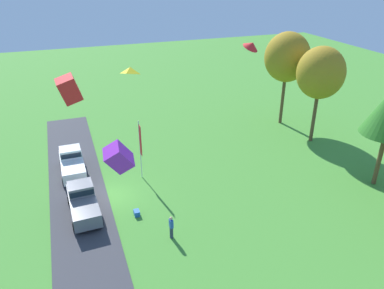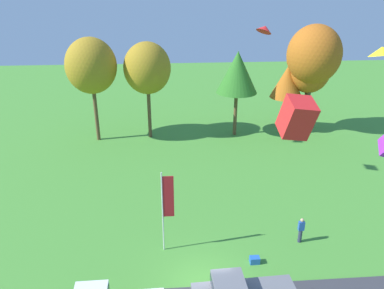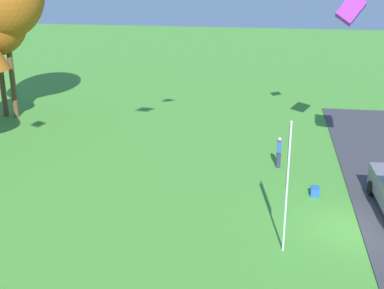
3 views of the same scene
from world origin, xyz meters
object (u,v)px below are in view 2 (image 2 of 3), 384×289
at_px(tree_far_right, 287,82).
at_px(cooler_box, 255,260).
at_px(tree_center_back, 309,71).
at_px(flag_banner, 166,202).
at_px(person_on_lawn, 301,230).
at_px(kite_box_low_drifter, 297,117).
at_px(kite_diamond_near_flag, 381,50).
at_px(kite_delta_mid_center, 265,29).
at_px(tree_far_left, 91,66).
at_px(tree_left_of_center, 314,55).
at_px(tree_lone_near, 147,68).
at_px(tree_right_of_center, 237,72).

bearing_deg(tree_far_right, cooler_box, -111.00).
relative_size(tree_center_back, flag_banner, 1.69).
relative_size(person_on_lawn, kite_box_low_drifter, 1.18).
bearing_deg(kite_diamond_near_flag, flag_banner, 167.54).
distance_m(cooler_box, kite_delta_mid_center, 14.30).
relative_size(tree_far_right, kite_box_low_drifter, 4.93).
relative_size(tree_far_left, tree_far_right, 1.43).
height_order(tree_left_of_center, kite_box_low_drifter, tree_left_of_center).
bearing_deg(person_on_lawn, tree_left_of_center, 69.38).
bearing_deg(kite_delta_mid_center, tree_lone_near, 123.69).
height_order(tree_far_left, tree_lone_near, tree_far_left).
distance_m(person_on_lawn, kite_diamond_near_flag, 11.56).
xyz_separation_m(tree_far_right, tree_center_back, (2.21, 0.00, 1.12)).
bearing_deg(kite_box_low_drifter, tree_right_of_center, 84.51).
relative_size(cooler_box, kite_box_low_drifter, 0.38).
relative_size(tree_right_of_center, tree_left_of_center, 0.78).
xyz_separation_m(tree_far_left, tree_left_of_center, (21.76, 0.19, 0.72)).
xyz_separation_m(tree_center_back, kite_diamond_near_flag, (-5.27, -20.99, 5.56)).
xyz_separation_m(person_on_lawn, tree_center_back, (6.81, 18.75, 5.67)).
bearing_deg(kite_delta_mid_center, cooler_box, -101.96).
xyz_separation_m(tree_far_right, flag_banner, (-12.81, -18.84, -2.09)).
distance_m(tree_left_of_center, kite_delta_mid_center, 15.10).
height_order(tree_lone_near, kite_box_low_drifter, kite_box_low_drifter).
xyz_separation_m(person_on_lawn, kite_delta_mid_center, (-1.61, 5.99, 11.28)).
relative_size(tree_far_right, tree_left_of_center, 0.64).
bearing_deg(tree_lone_near, cooler_box, -71.90).
distance_m(tree_far_right, cooler_box, 22.50).
bearing_deg(kite_box_low_drifter, kite_delta_mid_center, 82.63).
height_order(tree_center_back, kite_delta_mid_center, kite_delta_mid_center).
xyz_separation_m(tree_far_right, kite_diamond_near_flag, (-3.06, -20.99, 6.68)).
xyz_separation_m(tree_lone_near, tree_left_of_center, (16.48, -0.21, 1.12)).
relative_size(flag_banner, kite_box_low_drifter, 3.63).
xyz_separation_m(tree_far_right, kite_box_low_drifter, (-7.65, -23.86, 4.65)).
height_order(tree_lone_near, flag_banner, tree_lone_near).
relative_size(tree_far_left, cooler_box, 18.35).
distance_m(person_on_lawn, tree_far_left, 24.20).
bearing_deg(tree_left_of_center, tree_far_left, -179.51).
bearing_deg(tree_far_right, kite_box_low_drifter, -107.78).
bearing_deg(kite_diamond_near_flag, kite_box_low_drifter, -148.04).
height_order(tree_far_left, flag_banner, tree_far_left).
relative_size(tree_far_left, tree_right_of_center, 1.17).
xyz_separation_m(kite_diamond_near_flag, kite_delta_mid_center, (-3.15, 8.24, 0.05)).
xyz_separation_m(tree_far_left, flag_banner, (6.80, -17.86, -4.23)).
height_order(tree_far_left, kite_box_low_drifter, kite_box_low_drifter).
relative_size(tree_far_left, flag_banner, 1.95).
relative_size(tree_far_right, kite_diamond_near_flag, 7.98).
bearing_deg(tree_far_left, tree_center_back, 2.58).
relative_size(tree_lone_near, tree_far_right, 1.36).
xyz_separation_m(person_on_lawn, tree_lone_near, (-9.73, 18.16, 6.30)).
relative_size(tree_lone_near, kite_diamond_near_flag, 10.83).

